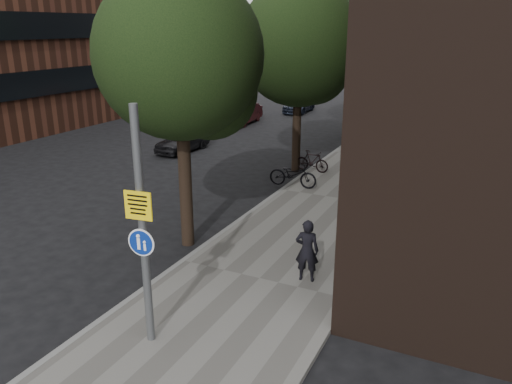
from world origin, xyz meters
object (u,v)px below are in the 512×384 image
Objects in this scene: pedestrian at (307,250)px; parked_car_near at (183,140)px; signpost at (143,229)px; parked_bike_facade_near at (366,226)px.

pedestrian reaches higher than parked_car_near.
signpost is 4.39m from pedestrian.
pedestrian reaches higher than parked_bike_facade_near.
parked_car_near reaches higher than parked_bike_facade_near.
parked_car_near is (-8.41, 13.75, -1.90)m from signpost.
signpost is 2.98× the size of pedestrian.
parked_car_near is (-11.03, 7.11, 0.05)m from parked_bike_facade_near.
signpost is at bearing 178.24° from parked_bike_facade_near.
signpost reaches higher than pedestrian.
parked_car_near is at bearing 76.96° from parked_bike_facade_near.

